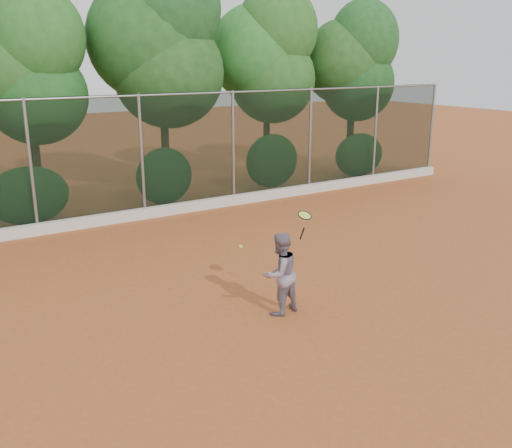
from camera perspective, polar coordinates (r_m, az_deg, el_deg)
ground at (r=11.04m, az=2.82°, el=-7.47°), size 80.00×80.00×0.00m
concrete_curb at (r=16.71m, az=-10.81°, el=1.09°), size 24.00×0.20×0.30m
tennis_player at (r=10.18m, az=2.41°, el=-4.99°), size 0.82×0.69×1.51m
chainlink_fence at (r=16.52m, az=-11.37°, el=6.96°), size 24.09×0.09×3.50m
foliage_backdrop at (r=18.01m, az=-15.92°, el=15.55°), size 23.70×3.63×7.55m
tennis_racket at (r=10.10m, az=4.86°, el=0.66°), size 0.26×0.25×0.54m
tennis_ball_in_flight at (r=9.31m, az=-1.55°, el=-2.26°), size 0.06×0.06×0.06m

